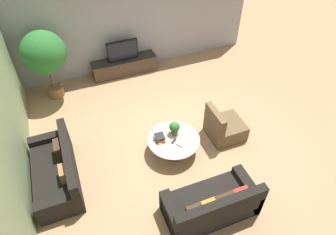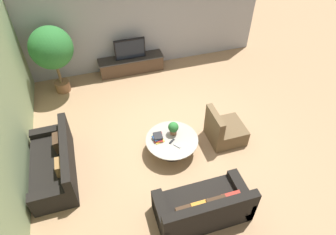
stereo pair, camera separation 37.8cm
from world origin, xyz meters
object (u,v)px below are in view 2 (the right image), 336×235
at_px(couch_by_wall, 55,165).
at_px(couch_near_entry, 203,207).
at_px(armchair_wicker, 224,131).
at_px(potted_palm_tall, 52,49).
at_px(television, 130,49).
at_px(potted_plant_tabletop, 173,128).
at_px(coffee_table, 172,143).
at_px(media_console, 131,64).

xyz_separation_m(couch_by_wall, couch_near_entry, (2.58, -1.82, 0.01)).
height_order(couch_by_wall, armchair_wicker, armchair_wicker).
xyz_separation_m(armchair_wicker, potted_palm_tall, (-3.53, 3.03, 1.04)).
bearing_deg(potted_palm_tall, television, 10.01).
bearing_deg(television, potted_plant_tabletop, -84.92).
bearing_deg(potted_palm_tall, couch_by_wall, -95.12).
bearing_deg(television, couch_near_entry, -86.93).
relative_size(armchair_wicker, potted_plant_tabletop, 2.72).
bearing_deg(coffee_table, potted_palm_tall, 126.59).
bearing_deg(coffee_table, armchair_wicker, 0.18).
bearing_deg(potted_palm_tall, potted_plant_tabletop, -50.87).
bearing_deg(television, potted_palm_tall, -169.99).
relative_size(couch_near_entry, armchair_wicker, 2.02).
relative_size(couch_near_entry, potted_palm_tall, 0.91).
relative_size(television, coffee_table, 0.77).
bearing_deg(media_console, armchair_wicker, -66.43).
xyz_separation_m(couch_near_entry, potted_palm_tall, (-2.32, 4.74, 1.02)).
height_order(television, armchair_wicker, television).
bearing_deg(potted_plant_tabletop, coffee_table, -116.50).
xyz_separation_m(media_console, television, (-0.00, -0.00, 0.52)).
relative_size(couch_by_wall, couch_near_entry, 1.09).
xyz_separation_m(television, armchair_wicker, (1.48, -3.39, -0.49)).
distance_m(media_console, coffee_table, 3.41).
bearing_deg(couch_near_entry, armchair_wicker, -125.31).
xyz_separation_m(media_console, couch_by_wall, (-2.31, -3.28, 0.04)).
bearing_deg(potted_palm_tall, media_console, 10.05).
relative_size(television, potted_plant_tabletop, 2.83).
bearing_deg(couch_by_wall, armchair_wicker, 88.22).
distance_m(couch_near_entry, potted_plant_tabletop, 1.89).
bearing_deg(couch_by_wall, couch_near_entry, 54.80).
xyz_separation_m(television, couch_by_wall, (-2.31, -3.28, -0.48)).
xyz_separation_m(coffee_table, potted_palm_tall, (-2.25, 3.04, 1.04)).
bearing_deg(coffee_table, potted_plant_tabletop, 63.50).
distance_m(coffee_table, couch_near_entry, 1.70).
relative_size(media_console, armchair_wicker, 2.24).
height_order(coffee_table, potted_plant_tabletop, potted_plant_tabletop).
bearing_deg(couch_near_entry, television, -86.93).
bearing_deg(armchair_wicker, potted_plant_tabletop, 82.32).
bearing_deg(armchair_wicker, media_console, 23.57).
bearing_deg(media_console, couch_by_wall, -125.17).
bearing_deg(armchair_wicker, coffee_table, 90.18).
height_order(coffee_table, couch_near_entry, couch_near_entry).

